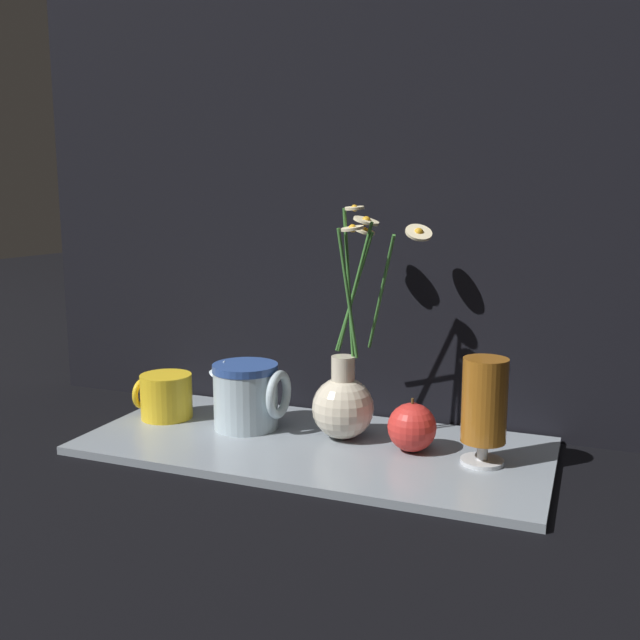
{
  "coord_description": "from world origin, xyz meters",
  "views": [
    {
      "loc": [
        0.38,
        -0.96,
        0.38
      ],
      "look_at": [
        0.01,
        0.0,
        0.2
      ],
      "focal_mm": 40.0,
      "sensor_mm": 36.0,
      "label": 1
    }
  ],
  "objects_px": {
    "orange_fruit": "(412,427)",
    "tea_glass": "(484,404)",
    "vase_with_flowers": "(344,396)",
    "yellow_mug": "(165,396)",
    "ceramic_pitcher": "(247,393)"
  },
  "relations": [
    {
      "from": "vase_with_flowers",
      "to": "tea_glass",
      "type": "relative_size",
      "value": 2.37
    },
    {
      "from": "ceramic_pitcher",
      "to": "tea_glass",
      "type": "xyz_separation_m",
      "value": [
        0.38,
        -0.02,
        0.03
      ]
    },
    {
      "from": "vase_with_flowers",
      "to": "yellow_mug",
      "type": "xyz_separation_m",
      "value": [
        -0.31,
        -0.01,
        -0.03
      ]
    },
    {
      "from": "tea_glass",
      "to": "vase_with_flowers",
      "type": "bearing_deg",
      "value": 171.72
    },
    {
      "from": "vase_with_flowers",
      "to": "orange_fruit",
      "type": "height_order",
      "value": "vase_with_flowers"
    },
    {
      "from": "orange_fruit",
      "to": "yellow_mug",
      "type": "bearing_deg",
      "value": 179.32
    },
    {
      "from": "vase_with_flowers",
      "to": "ceramic_pitcher",
      "type": "bearing_deg",
      "value": -176.31
    },
    {
      "from": "yellow_mug",
      "to": "orange_fruit",
      "type": "height_order",
      "value": "orange_fruit"
    },
    {
      "from": "yellow_mug",
      "to": "tea_glass",
      "type": "distance_m",
      "value": 0.53
    },
    {
      "from": "ceramic_pitcher",
      "to": "orange_fruit",
      "type": "xyz_separation_m",
      "value": [
        0.27,
        -0.01,
        -0.02
      ]
    },
    {
      "from": "vase_with_flowers",
      "to": "orange_fruit",
      "type": "relative_size",
      "value": 4.47
    },
    {
      "from": "ceramic_pitcher",
      "to": "tea_glass",
      "type": "height_order",
      "value": "tea_glass"
    },
    {
      "from": "yellow_mug",
      "to": "tea_glass",
      "type": "relative_size",
      "value": 0.64
    },
    {
      "from": "orange_fruit",
      "to": "tea_glass",
      "type": "bearing_deg",
      "value": -7.1
    },
    {
      "from": "tea_glass",
      "to": "orange_fruit",
      "type": "relative_size",
      "value": 1.89
    }
  ]
}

